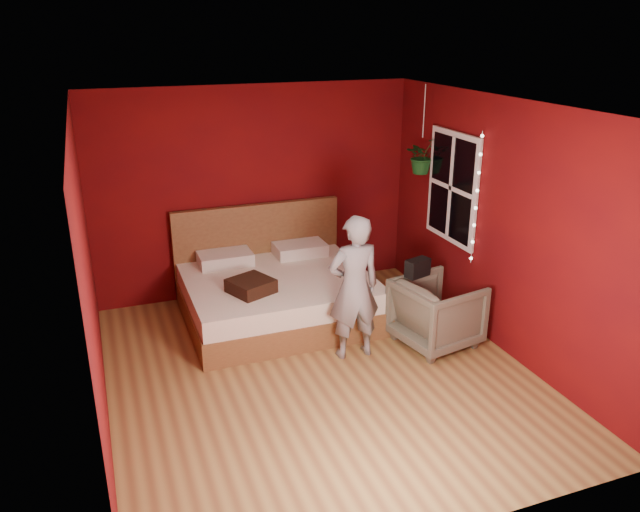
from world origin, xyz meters
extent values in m
plane|color=olive|center=(0.00, 0.00, 0.00)|extent=(4.50, 4.50, 0.00)
cube|color=#670B0A|center=(0.00, 2.26, 1.30)|extent=(4.00, 0.02, 2.60)
cube|color=#670B0A|center=(0.00, -2.26, 1.30)|extent=(4.00, 0.02, 2.60)
cube|color=#670B0A|center=(-2.01, 0.00, 1.30)|extent=(0.02, 4.50, 2.60)
cube|color=#670B0A|center=(2.01, 0.00, 1.30)|extent=(0.02, 4.50, 2.60)
cube|color=silver|center=(0.00, 0.00, 2.61)|extent=(4.00, 4.50, 0.02)
cube|color=white|center=(1.97, 0.90, 1.50)|extent=(0.04, 0.97, 1.27)
cube|color=black|center=(1.96, 0.90, 1.50)|extent=(0.02, 0.85, 1.15)
cube|color=white|center=(1.95, 0.90, 1.50)|extent=(0.03, 0.05, 1.15)
cube|color=white|center=(1.95, 0.90, 1.50)|extent=(0.03, 0.85, 0.05)
cylinder|color=silver|center=(1.94, 0.38, 1.50)|extent=(0.01, 0.01, 1.45)
sphere|color=#FFF2CC|center=(1.94, 0.38, 0.83)|extent=(0.04, 0.04, 0.04)
sphere|color=#FFF2CC|center=(1.94, 0.38, 1.02)|extent=(0.04, 0.04, 0.04)
sphere|color=#FFF2CC|center=(1.94, 0.38, 1.21)|extent=(0.04, 0.04, 0.04)
sphere|color=#FFF2CC|center=(1.94, 0.38, 1.40)|extent=(0.04, 0.04, 0.04)
sphere|color=#FFF2CC|center=(1.94, 0.38, 1.60)|extent=(0.04, 0.04, 0.04)
sphere|color=#FFF2CC|center=(1.94, 0.38, 1.79)|extent=(0.04, 0.04, 0.04)
sphere|color=#FFF2CC|center=(1.94, 0.38, 1.98)|extent=(0.04, 0.04, 0.04)
sphere|color=#FFF2CC|center=(1.94, 0.38, 2.17)|extent=(0.04, 0.04, 0.04)
cube|color=brown|center=(-0.02, 1.30, 0.15)|extent=(2.11, 1.80, 0.30)
cube|color=white|center=(-0.02, 1.30, 0.41)|extent=(2.07, 1.76, 0.23)
cube|color=brown|center=(-0.02, 2.16, 0.58)|extent=(2.11, 0.08, 1.16)
cube|color=silver|center=(-0.49, 1.90, 0.60)|extent=(0.63, 0.40, 0.15)
cube|color=silver|center=(0.46, 1.90, 0.60)|extent=(0.63, 0.40, 0.15)
imported|color=gray|center=(0.46, 0.21, 0.76)|extent=(0.56, 0.37, 1.52)
imported|color=#656050|center=(1.39, 0.13, 0.36)|extent=(0.93, 0.92, 0.73)
cube|color=black|center=(1.25, 0.34, 0.82)|extent=(0.30, 0.21, 0.19)
cube|color=black|center=(-0.41, 0.99, 0.60)|extent=(0.55, 0.55, 0.15)
cylinder|color=silver|center=(1.88, 1.48, 2.29)|extent=(0.01, 0.01, 0.62)
imported|color=#185520|center=(1.88, 1.48, 1.76)|extent=(0.49, 0.47, 0.43)
camera|label=1|loc=(-1.88, -5.06, 3.27)|focal=35.00mm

